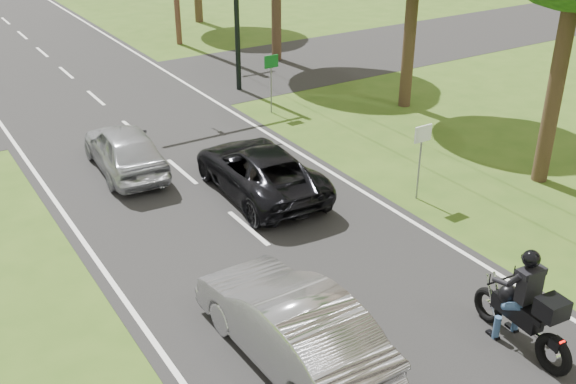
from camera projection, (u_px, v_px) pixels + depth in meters
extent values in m
plane|color=#325116|center=(343.00, 310.00, 13.87)|extent=(140.00, 140.00, 0.00)
cube|color=black|center=(156.00, 149.00, 21.42)|extent=(8.00, 100.00, 0.01)
cube|color=black|center=(96.00, 98.00, 25.95)|extent=(60.00, 7.00, 0.01)
torus|color=black|center=(488.00, 305.00, 13.40)|extent=(0.22, 0.75, 0.74)
torus|color=black|center=(553.00, 355.00, 12.07)|extent=(0.25, 0.82, 0.80)
cube|color=black|center=(517.00, 311.00, 12.67)|extent=(0.40, 1.08, 0.34)
sphere|color=black|center=(508.00, 294.00, 12.80)|extent=(0.38, 0.38, 0.38)
cube|color=black|center=(535.00, 313.00, 12.27)|extent=(0.43, 0.64, 0.11)
cube|color=#FF0C07|center=(562.00, 343.00, 11.81)|extent=(0.11, 0.04, 0.06)
cylinder|color=silver|center=(546.00, 342.00, 12.41)|extent=(0.18, 0.90, 0.10)
cylinder|color=black|center=(501.00, 280.00, 12.89)|extent=(0.69, 0.10, 0.04)
cube|color=black|center=(552.00, 308.00, 11.85)|extent=(0.53, 0.49, 0.36)
cube|color=black|center=(530.00, 285.00, 12.23)|extent=(0.47, 0.28, 0.67)
sphere|color=black|center=(531.00, 259.00, 12.06)|extent=(0.34, 0.34, 0.34)
cylinder|color=navy|center=(497.00, 328.00, 12.93)|extent=(0.15, 0.15, 0.50)
cylinder|color=navy|center=(516.00, 320.00, 13.13)|extent=(0.15, 0.15, 0.50)
imported|color=black|center=(259.00, 170.00, 18.40)|extent=(2.50, 4.97, 1.35)
imported|color=#9F9FA3|center=(291.00, 324.00, 12.22)|extent=(1.75, 4.64, 1.51)
imported|color=#ABADB3|center=(124.00, 149.00, 19.64)|extent=(1.96, 4.28, 1.42)
cylinder|color=black|center=(237.00, 14.00, 25.59)|extent=(0.20, 0.20, 6.00)
cylinder|color=slate|center=(419.00, 165.00, 17.94)|extent=(0.05, 0.05, 2.00)
cube|color=silver|center=(423.00, 134.00, 17.51)|extent=(0.55, 0.04, 0.45)
cylinder|color=slate|center=(271.00, 86.00, 24.07)|extent=(0.05, 0.05, 2.00)
cube|color=#0C591E|center=(271.00, 62.00, 23.65)|extent=(0.55, 0.04, 0.45)
cylinder|color=#332316|center=(560.00, 66.00, 17.94)|extent=(0.44, 0.44, 6.72)
cylinder|color=#332316|center=(410.00, 27.00, 23.90)|extent=(0.44, 0.44, 5.88)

